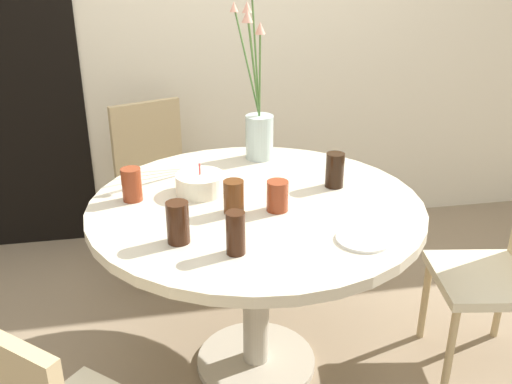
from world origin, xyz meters
name	(u,v)px	position (x,y,z in m)	size (l,w,h in m)	color
ground_plane	(256,363)	(0.00, 0.00, 0.00)	(16.00, 16.00, 0.00)	#89755B
wall_back	(211,12)	(0.00, 1.34, 1.30)	(8.00, 0.05, 2.60)	beige
dining_table	(256,232)	(0.00, 0.00, 0.63)	(1.25, 1.25, 0.76)	beige
chair_near_front	(157,179)	(-0.36, 0.94, 0.50)	(0.52, 0.52, 0.89)	beige
chair_far_back	(509,260)	(0.99, -0.17, 0.50)	(0.46, 0.46, 0.89)	beige
birthday_cake	(200,184)	(-0.20, 0.12, 0.80)	(0.19, 0.19, 0.12)	white
flower_vase	(258,121)	(0.10, 0.46, 0.93)	(0.17, 0.30, 0.74)	#B2C6C1
side_plate	(363,239)	(0.29, -0.36, 0.77)	(0.18, 0.18, 0.01)	white
drink_glass_0	(234,197)	(-0.09, -0.08, 0.82)	(0.07, 0.07, 0.12)	#51280F
drink_glass_1	(277,196)	(0.06, -0.08, 0.82)	(0.08, 0.08, 0.11)	maroon
drink_glass_2	(335,170)	(0.33, 0.09, 0.83)	(0.07, 0.07, 0.14)	black
drink_glass_3	(178,223)	(-0.30, -0.26, 0.83)	(0.07, 0.07, 0.14)	#33190C
drink_glass_4	(236,233)	(-0.13, -0.36, 0.83)	(0.06, 0.06, 0.14)	#33190C
drink_glass_5	(132,184)	(-0.45, 0.10, 0.82)	(0.07, 0.07, 0.13)	maroon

